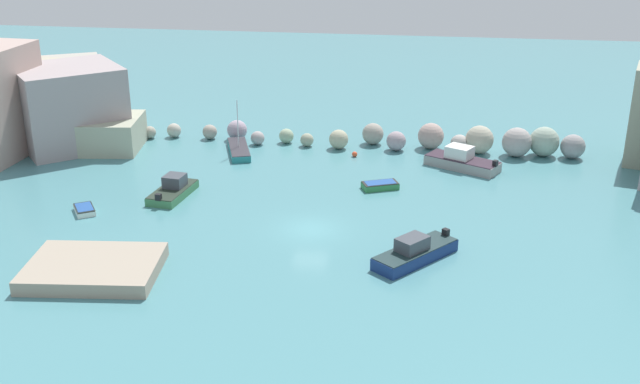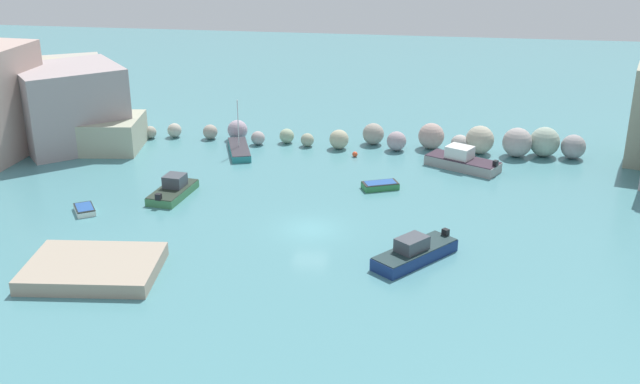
{
  "view_description": "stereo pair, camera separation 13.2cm",
  "coord_description": "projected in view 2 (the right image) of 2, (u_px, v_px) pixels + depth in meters",
  "views": [
    {
      "loc": [
        8.06,
        -49.68,
        22.8
      ],
      "look_at": [
        0.0,
        4.84,
        1.0
      ],
      "focal_mm": 43.06,
      "sensor_mm": 36.0,
      "label": 1
    },
    {
      "loc": [
        8.2,
        -49.66,
        22.8
      ],
      "look_at": [
        0.0,
        4.84,
        1.0
      ],
      "focal_mm": 43.06,
      "sensor_mm": 36.0,
      "label": 2
    }
  ],
  "objects": [
    {
      "name": "moored_boat_6",
      "position": [
        462.0,
        161.0,
        67.05
      ],
      "size": [
        6.74,
        5.05,
        1.95
      ],
      "rotation": [
        0.0,
        0.0,
        2.65
      ],
      "color": "gray",
      "rests_on": "cove_water"
    },
    {
      "name": "moored_boat_2",
      "position": [
        239.0,
        149.0,
        71.06
      ],
      "size": [
        3.52,
        6.16,
        5.05
      ],
      "rotation": [
        0.0,
        0.0,
        5.04
      ],
      "color": "teal",
      "rests_on": "cove_water"
    },
    {
      "name": "moored_boat_5",
      "position": [
        85.0,
        209.0,
        57.99
      ],
      "size": [
        2.34,
        2.6,
        0.48
      ],
      "rotation": [
        0.0,
        0.0,
        2.15
      ],
      "color": "white",
      "rests_on": "cove_water"
    },
    {
      "name": "cliff_headland_left",
      "position": [
        52.0,
        105.0,
        73.06
      ],
      "size": [
        16.37,
        16.69,
        9.95
      ],
      "color": "#A8A195",
      "rests_on": "ground"
    },
    {
      "name": "moored_boat_1",
      "position": [
        415.0,
        252.0,
        50.33
      ],
      "size": [
        5.65,
        6.28,
        1.77
      ],
      "rotation": [
        0.0,
        0.0,
        4.03
      ],
      "color": "navy",
      "rests_on": "cove_water"
    },
    {
      "name": "channel_buoy",
      "position": [
        355.0,
        154.0,
        70.06
      ],
      "size": [
        0.5,
        0.5,
        0.5
      ],
      "primitive_type": "sphere",
      "color": "#E04C28",
      "rests_on": "cove_water"
    },
    {
      "name": "moored_boat_0",
      "position": [
        173.0,
        190.0,
        61.03
      ],
      "size": [
        2.89,
        5.32,
        1.63
      ],
      "rotation": [
        0.0,
        0.0,
        1.44
      ],
      "color": "#3D7B4C",
      "rests_on": "cove_water"
    },
    {
      "name": "moored_boat_3",
      "position": [
        380.0,
        185.0,
        62.55
      ],
      "size": [
        3.2,
        2.38,
        0.57
      ],
      "rotation": [
        0.0,
        0.0,
        3.54
      ],
      "color": "#318146",
      "rests_on": "cove_water"
    },
    {
      "name": "stone_dock",
      "position": [
        93.0,
        268.0,
        48.55
      ],
      "size": [
        8.79,
        6.92,
        0.93
      ],
      "primitive_type": "cube",
      "rotation": [
        0.0,
        0.0,
        0.11
      ],
      "color": "tan",
      "rests_on": "ground"
    },
    {
      "name": "moored_boat_4",
      "position": [
        94.0,
        260.0,
        49.88
      ],
      "size": [
        4.4,
        3.48,
        0.67
      ],
      "rotation": [
        0.0,
        0.0,
        5.74
      ],
      "color": "gray",
      "rests_on": "cove_water"
    },
    {
      "name": "cove_water",
      "position": [
        310.0,
        229.0,
        55.19
      ],
      "size": [
        160.0,
        160.0,
        0.0
      ],
      "primitive_type": "plane",
      "color": "teal",
      "rests_on": "ground"
    },
    {
      "name": "rock_breakwater",
      "position": [
        435.0,
        139.0,
        71.38
      ],
      "size": [
        41.8,
        4.02,
        2.71
      ],
      "color": "#A19B8A",
      "rests_on": "ground"
    }
  ]
}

